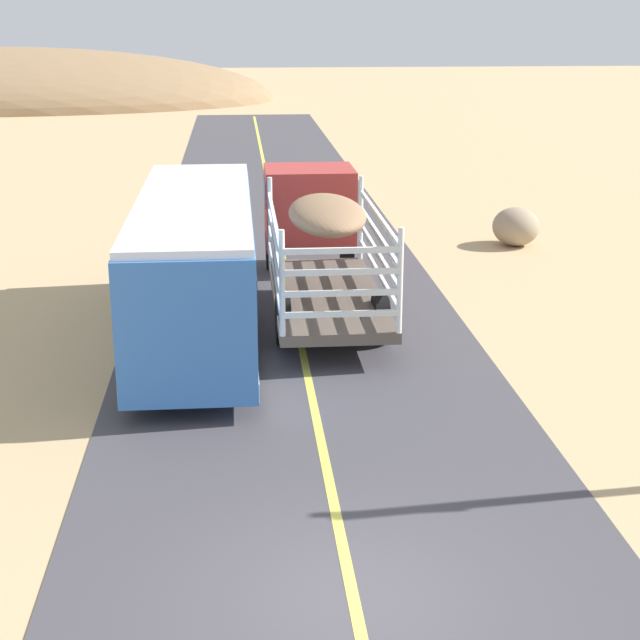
% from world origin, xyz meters
% --- Properties ---
extents(ground_plane, '(240.00, 240.00, 0.00)m').
position_xyz_m(ground_plane, '(0.00, 0.00, 0.00)').
color(ground_plane, tan).
extents(road_surface, '(8.00, 120.00, 0.02)m').
position_xyz_m(road_surface, '(0.00, 0.00, 0.01)').
color(road_surface, '#423F44').
rests_on(road_surface, ground).
extents(road_centre_line, '(0.16, 117.60, 0.00)m').
position_xyz_m(road_centre_line, '(0.00, 0.00, 0.02)').
color(road_centre_line, '#D8CC4C').
rests_on(road_centre_line, road_surface).
extents(livestock_truck, '(2.53, 9.70, 3.02)m').
position_xyz_m(livestock_truck, '(0.70, 14.35, 1.79)').
color(livestock_truck, '#B2332D').
rests_on(livestock_truck, road_surface).
extents(bus, '(2.54, 10.00, 3.21)m').
position_xyz_m(bus, '(-2.29, 10.45, 1.75)').
color(bus, '#3872C6').
rests_on(bus, road_surface).
extents(boulder_mid_field, '(1.48, 1.57, 1.22)m').
position_xyz_m(boulder_mid_field, '(7.45, 18.83, 0.61)').
color(boulder_mid_field, gray).
rests_on(boulder_mid_field, ground).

